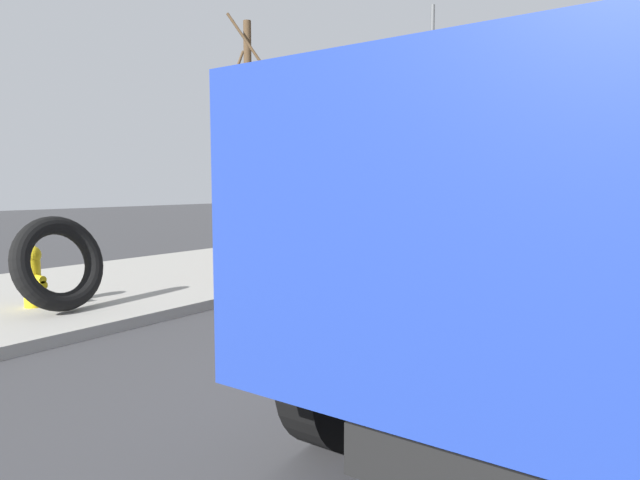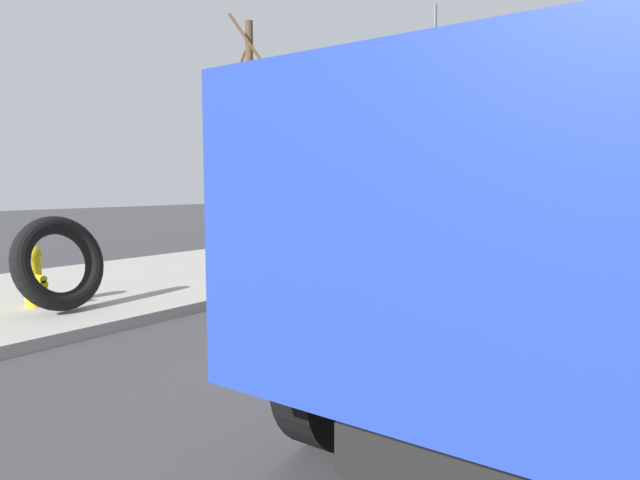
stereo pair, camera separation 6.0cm
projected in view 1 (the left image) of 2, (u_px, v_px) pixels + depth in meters
ground_plane at (398, 417)px, 4.31m from camera, size 80.00×80.00×0.00m
sidewalk_curb at (10, 304)px, 8.12m from camera, size 36.00×5.00×0.15m
fire_hydrant at (32, 274)px, 7.51m from camera, size 0.26×0.60×0.86m
loose_tire at (59, 263)px, 7.20m from camera, size 1.32×0.65×1.30m
stop_sign at (234, 190)px, 8.85m from camera, size 0.76×0.08×2.31m
dump_truck_blue at (599, 209)px, 5.06m from camera, size 7.04×2.89×3.00m
dump_truck_green at (617, 193)px, 15.30m from camera, size 7.06×2.94×3.00m
dump_truck_yellow at (624, 191)px, 21.57m from camera, size 7.07×2.97×3.00m
dump_truck_gray at (640, 189)px, 31.34m from camera, size 7.06×2.95×3.00m
bare_tree at (248, 133)px, 13.30m from camera, size 1.02×1.05×5.69m
street_light_pole at (430, 126)px, 15.81m from camera, size 0.12×0.12×6.80m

